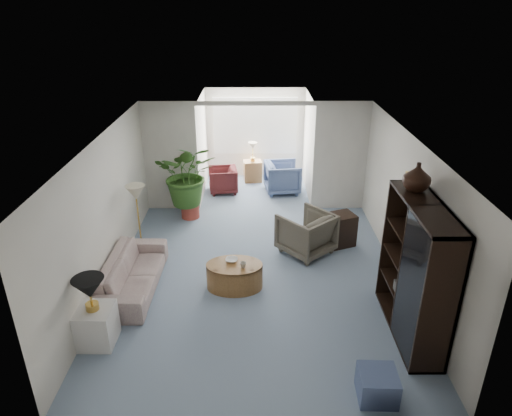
{
  "coord_description": "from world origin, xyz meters",
  "views": [
    {
      "loc": [
        -0.03,
        -6.8,
        4.49
      ],
      "look_at": [
        0.0,
        0.6,
        1.1
      ],
      "focal_mm": 32.24,
      "sensor_mm": 36.0,
      "label": 1
    }
  ],
  "objects_px": {
    "coffee_cup": "(243,265)",
    "side_table_dark": "(340,230)",
    "floor_lamp": "(136,193)",
    "ottoman": "(377,385)",
    "coffee_table": "(235,276)",
    "cabinet_urn": "(417,177)",
    "sunroom_chair_blue": "(283,177)",
    "end_table": "(96,326)",
    "framed_picture": "(411,192)",
    "sunroom_chair_maroon": "(223,180)",
    "table_lamp": "(89,288)",
    "entertainment_cabinet": "(416,271)",
    "coffee_bowl": "(232,260)",
    "sunroom_table": "(253,171)",
    "sofa": "(133,273)",
    "plant_pot": "(190,211)",
    "wingback_chair": "(306,233)"
  },
  "relations": [
    {
      "from": "coffee_table",
      "to": "table_lamp",
      "type": "bearing_deg",
      "value": -144.42
    },
    {
      "from": "coffee_bowl",
      "to": "coffee_cup",
      "type": "distance_m",
      "value": 0.28
    },
    {
      "from": "cabinet_urn",
      "to": "sunroom_chair_maroon",
      "type": "relative_size",
      "value": 0.58
    },
    {
      "from": "end_table",
      "to": "floor_lamp",
      "type": "distance_m",
      "value": 2.74
    },
    {
      "from": "coffee_bowl",
      "to": "sunroom_chair_maroon",
      "type": "xyz_separation_m",
      "value": [
        -0.4,
        4.14,
        -0.16
      ]
    },
    {
      "from": "sunroom_chair_blue",
      "to": "sunroom_chair_maroon",
      "type": "xyz_separation_m",
      "value": [
        -1.5,
        0.0,
        -0.07
      ]
    },
    {
      "from": "coffee_cup",
      "to": "side_table_dark",
      "type": "distance_m",
      "value": 2.47
    },
    {
      "from": "sunroom_chair_maroon",
      "to": "table_lamp",
      "type": "bearing_deg",
      "value": -21.79
    },
    {
      "from": "sunroom_chair_maroon",
      "to": "sunroom_table",
      "type": "bearing_deg",
      "value": 127.74
    },
    {
      "from": "coffee_table",
      "to": "cabinet_urn",
      "type": "height_order",
      "value": "cabinet_urn"
    },
    {
      "from": "end_table",
      "to": "entertainment_cabinet",
      "type": "distance_m",
      "value": 4.57
    },
    {
      "from": "entertainment_cabinet",
      "to": "sunroom_table",
      "type": "distance_m",
      "value": 6.56
    },
    {
      "from": "end_table",
      "to": "cabinet_urn",
      "type": "xyz_separation_m",
      "value": [
        4.5,
        0.76,
        1.95
      ]
    },
    {
      "from": "sunroom_chair_blue",
      "to": "floor_lamp",
      "type": "bearing_deg",
      "value": 129.27
    },
    {
      "from": "coffee_cup",
      "to": "wingback_chair",
      "type": "bearing_deg",
      "value": 47.76
    },
    {
      "from": "coffee_table",
      "to": "cabinet_urn",
      "type": "bearing_deg",
      "value": -13.14
    },
    {
      "from": "coffee_table",
      "to": "plant_pot",
      "type": "xyz_separation_m",
      "value": [
        -1.1,
        2.76,
        -0.07
      ]
    },
    {
      "from": "table_lamp",
      "to": "sunroom_chair_maroon",
      "type": "bearing_deg",
      "value": 75.47
    },
    {
      "from": "framed_picture",
      "to": "floor_lamp",
      "type": "distance_m",
      "value": 4.8
    },
    {
      "from": "ottoman",
      "to": "sunroom_table",
      "type": "bearing_deg",
      "value": 101.78
    },
    {
      "from": "sofa",
      "to": "coffee_bowl",
      "type": "distance_m",
      "value": 1.67
    },
    {
      "from": "floor_lamp",
      "to": "ottoman",
      "type": "distance_m",
      "value": 5.23
    },
    {
      "from": "floor_lamp",
      "to": "sunroom_table",
      "type": "relative_size",
      "value": 0.64
    },
    {
      "from": "framed_picture",
      "to": "coffee_table",
      "type": "bearing_deg",
      "value": -177.23
    },
    {
      "from": "table_lamp",
      "to": "floor_lamp",
      "type": "height_order",
      "value": "floor_lamp"
    },
    {
      "from": "sofa",
      "to": "coffee_cup",
      "type": "xyz_separation_m",
      "value": [
        1.85,
        -0.09,
        0.2
      ]
    },
    {
      "from": "plant_pot",
      "to": "sunroom_chair_blue",
      "type": "height_order",
      "value": "sunroom_chair_blue"
    },
    {
      "from": "floor_lamp",
      "to": "coffee_bowl",
      "type": "relative_size",
      "value": 1.77
    },
    {
      "from": "framed_picture",
      "to": "sunroom_table",
      "type": "xyz_separation_m",
      "value": [
        -2.53,
        4.85,
        -1.42
      ]
    },
    {
      "from": "floor_lamp",
      "to": "wingback_chair",
      "type": "xyz_separation_m",
      "value": [
        3.16,
        -0.0,
        -0.84
      ]
    },
    {
      "from": "ottoman",
      "to": "entertainment_cabinet",
      "type": "bearing_deg",
      "value": 59.03
    },
    {
      "from": "entertainment_cabinet",
      "to": "coffee_bowl",
      "type": "bearing_deg",
      "value": 155.49
    },
    {
      "from": "sunroom_chair_maroon",
      "to": "plant_pot",
      "type": "bearing_deg",
      "value": -30.76
    },
    {
      "from": "coffee_cup",
      "to": "cabinet_urn",
      "type": "height_order",
      "value": "cabinet_urn"
    },
    {
      "from": "coffee_table",
      "to": "sunroom_table",
      "type": "xyz_separation_m",
      "value": [
        0.3,
        4.99,
        0.06
      ]
    },
    {
      "from": "framed_picture",
      "to": "wingback_chair",
      "type": "xyz_separation_m",
      "value": [
        -1.5,
        1.06,
        -1.29
      ]
    },
    {
      "from": "end_table",
      "to": "table_lamp",
      "type": "xyz_separation_m",
      "value": [
        0.0,
        0.0,
        0.63
      ]
    },
    {
      "from": "framed_picture",
      "to": "sunroom_chair_blue",
      "type": "xyz_separation_m",
      "value": [
        -1.78,
        4.1,
        -1.31
      ]
    },
    {
      "from": "floor_lamp",
      "to": "end_table",
      "type": "bearing_deg",
      "value": -91.5
    },
    {
      "from": "sofa",
      "to": "coffee_table",
      "type": "bearing_deg",
      "value": -88.63
    },
    {
      "from": "coffee_bowl",
      "to": "side_table_dark",
      "type": "relative_size",
      "value": 0.31
    },
    {
      "from": "side_table_dark",
      "to": "sunroom_chair_blue",
      "type": "xyz_separation_m",
      "value": [
        -0.98,
        2.75,
        0.06
      ]
    },
    {
      "from": "framed_picture",
      "to": "sofa",
      "type": "xyz_separation_m",
      "value": [
        -4.53,
        -0.15,
        -1.41
      ]
    },
    {
      "from": "framed_picture",
      "to": "coffee_bowl",
      "type": "height_order",
      "value": "framed_picture"
    },
    {
      "from": "sofa",
      "to": "floor_lamp",
      "type": "height_order",
      "value": "floor_lamp"
    },
    {
      "from": "sofa",
      "to": "sunroom_chair_blue",
      "type": "relative_size",
      "value": 2.37
    },
    {
      "from": "coffee_table",
      "to": "sunroom_chair_blue",
      "type": "xyz_separation_m",
      "value": [
        1.05,
        4.24,
        0.16
      ]
    },
    {
      "from": "entertainment_cabinet",
      "to": "sunroom_chair_maroon",
      "type": "height_order",
      "value": "entertainment_cabinet"
    },
    {
      "from": "wingback_chair",
      "to": "ottoman",
      "type": "distance_m",
      "value": 3.61
    },
    {
      "from": "floor_lamp",
      "to": "side_table_dark",
      "type": "bearing_deg",
      "value": 4.37
    }
  ]
}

